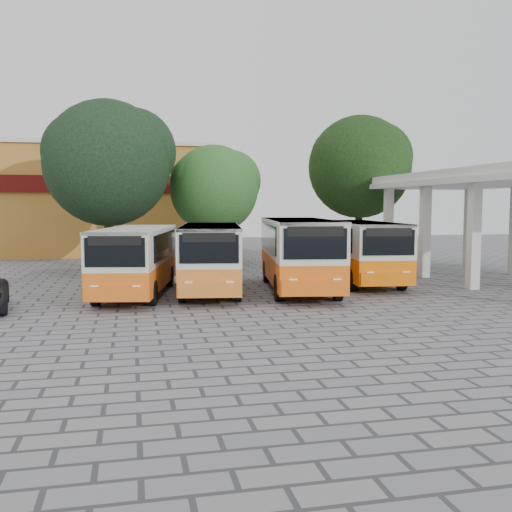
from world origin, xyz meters
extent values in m
plane|color=slate|center=(0.00, 0.00, 0.00)|extent=(90.00, 90.00, 0.00)
cube|color=silver|center=(7.85, 10.50, 2.50)|extent=(0.45, 0.45, 5.00)
cube|color=silver|center=(13.15, 10.50, 2.50)|extent=(0.45, 0.45, 5.00)
cube|color=silver|center=(10.50, 4.00, 5.20)|extent=(6.60, 15.60, 0.40)
cube|color=silver|center=(10.50, 4.00, 4.85)|extent=(6.80, 15.80, 0.30)
cube|color=#B6782B|center=(-11.00, 26.00, 4.00)|extent=(20.00, 10.00, 8.00)
cube|color=#590C0A|center=(-11.00, 20.90, 5.20)|extent=(20.00, 0.20, 1.20)
cube|color=silver|center=(-11.00, 26.00, 8.15)|extent=(20.40, 10.40, 0.30)
cube|color=orange|center=(-6.81, 3.16, 0.87)|extent=(3.73, 8.02, 1.01)
cube|color=silver|center=(-6.81, 3.16, 2.09)|extent=(3.73, 8.02, 1.42)
cube|color=silver|center=(-6.81, 3.16, 2.74)|extent=(3.77, 8.03, 0.12)
cube|color=black|center=(-7.99, 3.16, 2.10)|extent=(1.25, 6.26, 1.01)
cube|color=black|center=(-5.63, 3.16, 2.10)|extent=(1.25, 6.26, 1.01)
cube|color=black|center=(-6.81, -0.72, 2.10)|extent=(2.05, 0.44, 1.01)
cube|color=black|center=(-6.81, -0.72, 2.51)|extent=(1.81, 0.40, 0.33)
cylinder|color=black|center=(-7.85, 0.65, 0.48)|extent=(0.27, 0.96, 0.96)
cylinder|color=black|center=(-5.77, 0.65, 0.48)|extent=(0.27, 0.96, 0.96)
cylinder|color=black|center=(-7.85, 5.67, 0.48)|extent=(0.27, 0.96, 0.96)
cylinder|color=black|center=(-5.77, 5.67, 0.48)|extent=(0.27, 0.96, 0.96)
cube|color=orange|center=(-3.67, 3.43, 0.90)|extent=(3.51, 8.19, 1.04)
cube|color=silver|center=(-3.67, 3.43, 2.15)|extent=(3.51, 8.19, 1.46)
cube|color=silver|center=(-3.67, 3.43, 2.81)|extent=(3.56, 8.20, 0.12)
cube|color=black|center=(-4.88, 3.43, 2.16)|extent=(1.01, 6.48, 1.04)
cube|color=black|center=(-2.47, 3.43, 2.16)|extent=(1.01, 6.48, 1.04)
cube|color=black|center=(-3.67, -0.56, 2.16)|extent=(2.11, 0.36, 1.04)
cube|color=black|center=(-3.67, -0.56, 2.58)|extent=(1.87, 0.34, 0.34)
cylinder|color=black|center=(-4.74, 0.85, 0.50)|extent=(0.28, 0.99, 0.99)
cylinder|color=black|center=(-2.60, 0.85, 0.50)|extent=(0.28, 0.99, 0.99)
cylinder|color=black|center=(-4.74, 6.00, 0.50)|extent=(0.28, 0.99, 0.99)
cylinder|color=black|center=(-2.60, 6.00, 0.50)|extent=(0.28, 0.99, 0.99)
cube|color=orange|center=(0.14, 3.06, 0.97)|extent=(3.81, 8.87, 1.13)
cube|color=silver|center=(0.14, 3.06, 2.32)|extent=(3.81, 8.87, 1.58)
cube|color=silver|center=(0.14, 3.06, 3.05)|extent=(3.86, 8.88, 0.13)
cube|color=black|center=(-1.17, 3.06, 2.34)|extent=(1.09, 7.01, 1.13)
cube|color=black|center=(1.45, 3.06, 2.34)|extent=(1.09, 7.01, 1.13)
cube|color=black|center=(0.14, -1.25, 2.34)|extent=(2.29, 0.39, 1.13)
cube|color=black|center=(0.14, -1.25, 2.79)|extent=(2.02, 0.36, 0.36)
cylinder|color=black|center=(-1.02, 0.27, 0.54)|extent=(0.30, 1.07, 1.07)
cylinder|color=black|center=(1.30, 0.27, 0.54)|extent=(0.30, 1.07, 1.07)
cylinder|color=black|center=(-1.02, 5.85, 0.54)|extent=(0.30, 1.07, 1.07)
cylinder|color=black|center=(1.30, 5.85, 0.54)|extent=(0.30, 1.07, 1.07)
cube|color=orange|center=(3.78, 4.87, 0.92)|extent=(3.33, 8.32, 1.06)
cube|color=silver|center=(3.78, 4.87, 2.19)|extent=(3.33, 8.32, 1.49)
cube|color=silver|center=(3.78, 4.87, 2.87)|extent=(3.38, 8.32, 0.12)
cube|color=black|center=(2.55, 4.87, 2.21)|extent=(0.81, 6.64, 1.06)
cube|color=black|center=(5.01, 4.87, 2.21)|extent=(0.81, 6.64, 1.06)
cube|color=black|center=(3.78, 0.80, 2.21)|extent=(2.17, 0.30, 1.06)
cube|color=black|center=(3.78, 0.80, 2.63)|extent=(1.92, 0.28, 0.34)
cylinder|color=black|center=(2.69, 2.24, 0.51)|extent=(0.28, 1.01, 1.01)
cylinder|color=black|center=(4.87, 2.24, 0.51)|extent=(0.28, 1.01, 1.01)
cylinder|color=black|center=(2.69, 7.50, 0.51)|extent=(0.28, 1.01, 1.01)
cylinder|color=black|center=(4.87, 7.50, 0.51)|extent=(0.28, 1.01, 1.01)
cylinder|color=#473419|center=(-8.28, 13.07, 2.27)|extent=(0.49, 0.49, 4.53)
sphere|color=black|center=(-8.28, 13.07, 6.12)|extent=(7.17, 7.17, 7.17)
sphere|color=black|center=(-6.84, 13.37, 6.84)|extent=(5.02, 5.02, 5.02)
sphere|color=black|center=(-9.53, 12.87, 6.66)|extent=(4.66, 4.66, 4.66)
cylinder|color=#3D2719|center=(-1.89, 14.90, 1.75)|extent=(0.42, 0.42, 3.50)
sphere|color=#265C1F|center=(-1.89, 14.90, 4.74)|extent=(5.51, 5.51, 5.51)
sphere|color=#265C1F|center=(-0.79, 15.20, 5.29)|extent=(3.86, 3.86, 3.86)
sphere|color=#265C1F|center=(-2.86, 14.70, 5.15)|extent=(3.58, 3.58, 3.58)
cylinder|color=#332510|center=(7.66, 14.56, 2.26)|extent=(0.47, 0.47, 4.52)
sphere|color=black|center=(7.66, 14.56, 6.23)|extent=(6.68, 6.68, 6.68)
sphere|color=black|center=(8.99, 14.86, 6.90)|extent=(4.67, 4.67, 4.67)
sphere|color=black|center=(6.49, 14.36, 6.73)|extent=(4.34, 4.34, 4.34)
camera|label=1|loc=(-6.92, -20.75, 3.71)|focal=40.00mm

